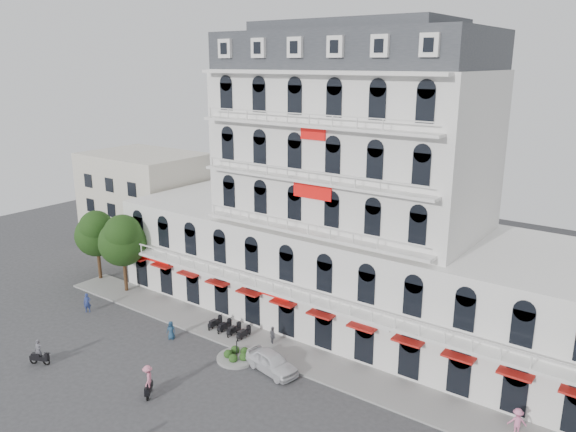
# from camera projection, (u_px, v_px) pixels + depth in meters

# --- Properties ---
(ground) EXTENTS (120.00, 120.00, 0.00)m
(ground) POSITION_uv_depth(u_px,v_px,m) (212.00, 410.00, 37.77)
(ground) COLOR #38383A
(ground) RESTS_ON ground
(sidewalk) EXTENTS (53.00, 4.00, 0.16)m
(sidewalk) POSITION_uv_depth(u_px,v_px,m) (290.00, 354.00, 44.74)
(sidewalk) COLOR gray
(sidewalk) RESTS_ON ground
(main_building) EXTENTS (45.00, 15.00, 25.80)m
(main_building) POSITION_uv_depth(u_px,v_px,m) (351.00, 211.00, 49.10)
(main_building) COLOR silver
(main_building) RESTS_ON ground
(flank_building_west) EXTENTS (14.00, 10.00, 12.00)m
(flank_building_west) POSITION_uv_depth(u_px,v_px,m) (146.00, 202.00, 68.83)
(flank_building_west) COLOR beige
(flank_building_west) RESTS_ON ground
(traffic_island) EXTENTS (3.20, 3.20, 1.60)m
(traffic_island) POSITION_uv_depth(u_px,v_px,m) (237.00, 356.00, 44.08)
(traffic_island) COLOR gray
(traffic_island) RESTS_ON ground
(parked_scooter_row) EXTENTS (4.40, 1.80, 1.10)m
(parked_scooter_row) POSITION_uv_depth(u_px,v_px,m) (229.00, 334.00, 48.23)
(parked_scooter_row) COLOR black
(parked_scooter_row) RESTS_ON ground
(tree_west_outer) EXTENTS (4.50, 4.48, 7.76)m
(tree_west_outer) POSITION_uv_depth(u_px,v_px,m) (96.00, 232.00, 58.91)
(tree_west_outer) COLOR #382314
(tree_west_outer) RESTS_ON ground
(tree_west_inner) EXTENTS (4.76, 4.76, 8.25)m
(tree_west_inner) POSITION_uv_depth(u_px,v_px,m) (123.00, 239.00, 55.58)
(tree_west_inner) COLOR #382314
(tree_west_inner) RESTS_ON ground
(parked_car) EXTENTS (4.93, 2.76, 1.58)m
(parked_car) POSITION_uv_depth(u_px,v_px,m) (272.00, 362.00, 42.24)
(parked_car) COLOR white
(parked_car) RESTS_ON ground
(rider_west) EXTENTS (1.57, 0.99, 2.08)m
(rider_west) POSITION_uv_depth(u_px,v_px,m) (39.00, 354.00, 43.17)
(rider_west) COLOR black
(rider_west) RESTS_ON ground
(rider_center) EXTENTS (1.31, 1.39, 2.35)m
(rider_center) POSITION_uv_depth(u_px,v_px,m) (148.00, 380.00, 39.01)
(rider_center) COLOR black
(rider_center) RESTS_ON ground
(pedestrian_left) EXTENTS (0.92, 0.80, 1.59)m
(pedestrian_left) POSITION_uv_depth(u_px,v_px,m) (171.00, 330.00, 47.21)
(pedestrian_left) COLOR navy
(pedestrian_left) RESTS_ON ground
(pedestrian_mid) EXTENTS (1.04, 0.82, 1.64)m
(pedestrian_mid) POSITION_uv_depth(u_px,v_px,m) (273.00, 336.00, 46.17)
(pedestrian_mid) COLOR #5C5C64
(pedestrian_mid) RESTS_ON ground
(pedestrian_right) EXTENTS (1.33, 1.08, 1.79)m
(pedestrian_right) POSITION_uv_depth(u_px,v_px,m) (517.00, 421.00, 35.07)
(pedestrian_right) COLOR pink
(pedestrian_right) RESTS_ON ground
(pedestrian_far) EXTENTS (0.78, 0.77, 1.82)m
(pedestrian_far) POSITION_uv_depth(u_px,v_px,m) (87.00, 303.00, 52.26)
(pedestrian_far) COLOR navy
(pedestrian_far) RESTS_ON ground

